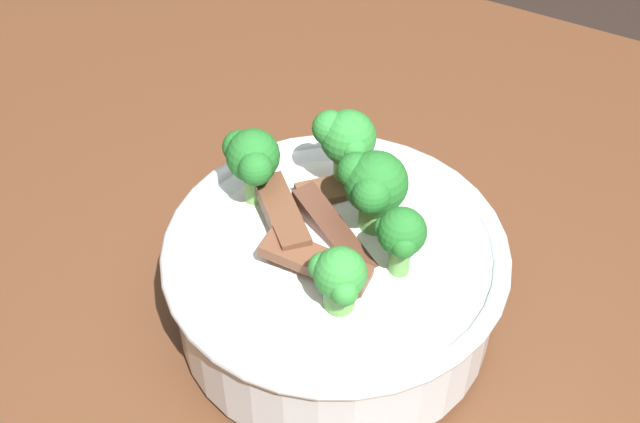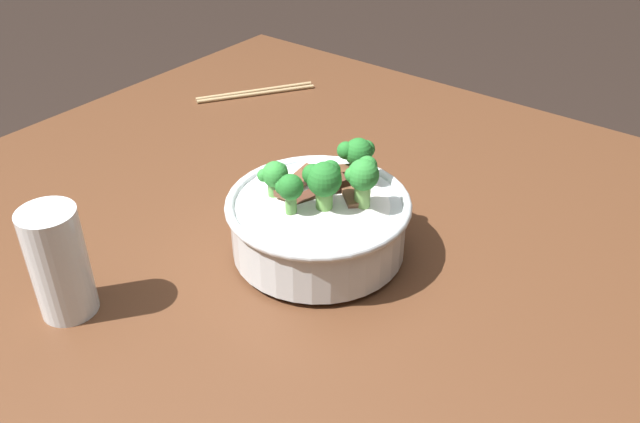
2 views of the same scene
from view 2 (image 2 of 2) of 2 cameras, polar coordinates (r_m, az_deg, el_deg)
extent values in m
cube|color=#56331E|center=(0.82, -11.51, -8.45)|extent=(1.48, 1.08, 0.06)
cube|color=#56331E|center=(1.69, -4.11, -0.43)|extent=(0.08, 0.08, 0.75)
cylinder|color=silver|center=(0.85, -0.14, -3.33)|extent=(0.09, 0.09, 0.01)
cylinder|color=silver|center=(0.83, -0.14, -1.24)|extent=(0.22, 0.22, 0.07)
torus|color=silver|center=(0.81, -0.14, 0.72)|extent=(0.23, 0.23, 0.01)
ellipsoid|color=white|center=(0.81, -0.14, 0.08)|extent=(0.20, 0.20, 0.05)
cube|color=brown|center=(0.81, -1.97, 2.59)|extent=(0.07, 0.02, 0.01)
cube|color=brown|center=(0.82, 0.90, 3.32)|extent=(0.06, 0.06, 0.01)
cube|color=brown|center=(0.80, 2.79, 1.39)|extent=(0.05, 0.05, 0.01)
cube|color=#4C2B1E|center=(0.80, -0.19, 1.58)|extent=(0.08, 0.05, 0.03)
cylinder|color=#5B9947|center=(0.81, -3.80, 1.94)|extent=(0.02, 0.02, 0.02)
sphere|color=green|center=(0.80, -3.86, 3.19)|extent=(0.03, 0.03, 0.03)
sphere|color=green|center=(0.80, -3.40, 3.57)|extent=(0.02, 0.02, 0.02)
sphere|color=green|center=(0.80, -4.82, 3.10)|extent=(0.02, 0.02, 0.02)
cylinder|color=#6BA84C|center=(0.84, 3.25, 3.56)|extent=(0.01, 0.01, 0.03)
sphere|color=#237028|center=(0.83, 3.30, 5.09)|extent=(0.04, 0.04, 0.04)
sphere|color=#237028|center=(0.83, 3.96, 5.35)|extent=(0.02, 0.02, 0.02)
sphere|color=#237028|center=(0.82, 2.23, 5.24)|extent=(0.02, 0.02, 0.02)
cylinder|color=#7AB256|center=(0.78, 3.64, 1.38)|extent=(0.02, 0.02, 0.03)
sphere|color=#2D8433|center=(0.77, 3.71, 3.15)|extent=(0.04, 0.04, 0.04)
sphere|color=#2D8433|center=(0.78, 4.06, 3.91)|extent=(0.02, 0.02, 0.02)
sphere|color=#2D8433|center=(0.77, 2.78, 3.16)|extent=(0.02, 0.02, 0.02)
cylinder|color=#5B9947|center=(0.77, -2.50, 0.58)|extent=(0.01, 0.01, 0.03)
sphere|color=#237028|center=(0.76, -2.54, 2.10)|extent=(0.03, 0.03, 0.03)
sphere|color=#237028|center=(0.76, -2.12, 2.45)|extent=(0.01, 0.01, 0.01)
sphere|color=#237028|center=(0.76, -3.28, 2.09)|extent=(0.02, 0.02, 0.02)
cylinder|color=#6BA84C|center=(0.77, 0.36, 0.97)|extent=(0.02, 0.02, 0.03)
sphere|color=#237028|center=(0.76, 0.37, 2.76)|extent=(0.04, 0.04, 0.04)
sphere|color=#237028|center=(0.77, 0.89, 3.55)|extent=(0.02, 0.02, 0.02)
sphere|color=#237028|center=(0.76, -0.64, 3.20)|extent=(0.02, 0.02, 0.02)
cylinder|color=white|center=(0.82, -20.51, -7.67)|extent=(0.06, 0.06, 0.00)
cylinder|color=white|center=(0.78, -21.43, -4.11)|extent=(0.06, 0.06, 0.13)
cylinder|color=silver|center=(0.79, -21.13, -5.29)|extent=(0.05, 0.05, 0.09)
cylinder|color=tan|center=(1.28, -5.45, 9.98)|extent=(0.19, 0.13, 0.01)
cylinder|color=tan|center=(1.29, -5.60, 10.20)|extent=(0.19, 0.13, 0.01)
camera|label=1|loc=(0.83, -30.07, 27.81)|focal=47.82mm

